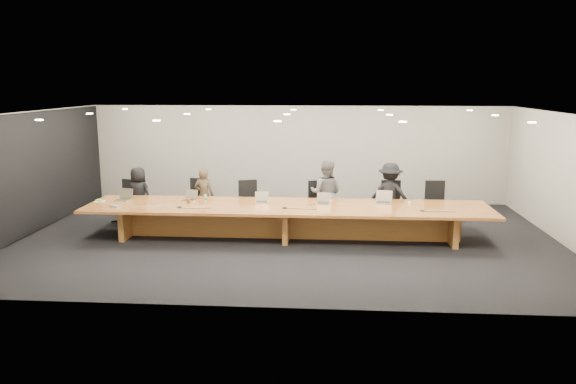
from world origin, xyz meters
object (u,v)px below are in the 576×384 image
Objects in this scene: paper_cup_near at (330,202)px; mic_center at (285,208)px; conference_table at (287,216)px; paper_cup_far at (409,204)px; laptop_e at (383,197)px; mic_right at (422,210)px; av_box at (116,206)px; laptop_c at (262,197)px; water_bottle at (205,199)px; amber_mug at (188,201)px; laptop_d at (323,198)px; laptop_b at (189,195)px; person_b at (204,196)px; chair_mid_left at (250,202)px; chair_mid_right at (319,203)px; chair_far_right at (436,204)px; person_a at (139,195)px; laptop_a at (123,194)px; chair_right at (391,204)px; person_c at (326,193)px; chair_far_left at (125,201)px; chair_left at (195,201)px; mic_left at (179,207)px; person_d at (390,195)px.

paper_cup_near is 1.16m from mic_center.
paper_cup_far is (2.73, 0.21, 0.27)m from conference_table.
laptop_e is 1.07m from mic_right.
av_box and mic_center have the same top height.
laptop_c is 1.28m from water_bottle.
laptop_e is at bearing 4.30° from amber_mug.
mic_right is (2.12, -0.60, -0.11)m from laptop_d.
water_bottle is at bearing 7.50° from amber_mug.
person_b is at bearing 91.67° from laptop_b.
chair_mid_right is at bearing -15.30° from chair_mid_left.
laptop_d is at bearing 172.15° from person_b.
person_b is at bearing 177.06° from chair_far_right.
amber_mug reaches higher than paper_cup_near.
paper_cup_far is (6.54, -1.02, 0.10)m from person_a.
person_a is at bearing 102.94° from laptop_a.
paper_cup_near is at bearing -160.62° from laptop_e.
conference_table is at bearing 160.45° from person_b.
chair_right is 0.70× the size of person_c.
laptop_c reaches higher than conference_table.
chair_mid_left is (3.13, 0.02, 0.01)m from chair_far_left.
chair_left is 8.18× the size of mic_center.
chair_mid_left is 3.01× the size of laptop_e.
chair_mid_right is 0.68× the size of person_c.
chair_mid_right is 7.94× the size of mic_left.
chair_right is at bearing 18.97° from mic_left.
chair_far_left is at bearing 12.89° from person_c.
chair_left is at bearing 168.76° from paper_cup_far.
laptop_b reaches higher than water_bottle.
laptop_d is 2.88× the size of amber_mug.
laptop_e reaches higher than laptop_b.
av_box is (-1.45, -0.82, -0.11)m from laptop_b.
person_a reaches higher than mic_center.
person_b is at bearing -165.76° from person_a.
chair_mid_right is at bearing -19.55° from person_c.
person_a is at bearing 179.13° from chair_right.
person_c is at bearing -165.63° from person_a.
person_d is 5.07× the size of laptop_b.
paper_cup_near is 0.34× the size of av_box.
chair_mid_right is at bearing 143.79° from mic_right.
chair_mid_right is 1.74m from laptop_e.
mic_center reaches higher than mic_right.
laptop_e is 2.30m from mic_center.
laptop_c is at bearing 21.70° from mic_left.
person_b reaches higher than chair_right.
water_bottle is at bearing -161.11° from laptop_e.
mic_left is at bearing 93.11° from person_b.
person_d reaches higher than water_bottle.
mic_center is (2.12, -1.50, 0.07)m from person_b.
av_box is at bearing -174.86° from chair_mid_right.
mic_left is at bearing -177.18° from mic_center.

